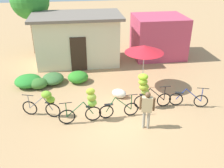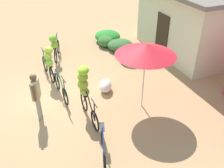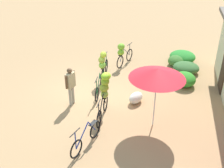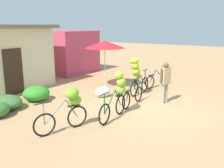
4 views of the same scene
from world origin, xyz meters
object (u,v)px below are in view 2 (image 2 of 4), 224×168
Objects in this scene: building_low at (187,22)px; bicycle_leftmost at (55,45)px; bicycle_near_pile at (48,61)px; bicycle_rightmost at (103,147)px; produce_sack at (106,86)px; bicycle_by_shop at (85,87)px; bicycle_center_loaded at (61,88)px; person_vendor at (36,92)px; market_umbrella at (146,50)px.

building_low is 3.28× the size of bicycle_leftmost.
bicycle_rightmost is (4.48, 0.54, -0.50)m from bicycle_near_pile.
bicycle_rightmost reaches higher than produce_sack.
bicycle_leftmost is (-1.48, -5.90, -0.77)m from building_low.
building_low reaches higher than bicycle_leftmost.
produce_sack is at bearing 132.75° from bicycle_by_shop.
person_vendor is at bearing -44.41° from bicycle_center_loaded.
bicycle_by_shop reaches higher than bicycle_leftmost.
building_low reaches higher than bicycle_center_loaded.
building_low is 6.61m from bicycle_center_loaded.
market_umbrella is 3.24× the size of produce_sack.
bicycle_center_loaded is 1.62m from produce_sack.
person_vendor is at bearing -103.25° from bicycle_by_shop.
market_umbrella is (3.11, -3.93, 0.57)m from building_low.
bicycle_near_pile is at bearing -18.95° from bicycle_leftmost.
bicycle_near_pile is 4.54m from bicycle_rightmost.
bicycle_by_shop is 2.05m from bicycle_rightmost.
produce_sack is (-1.33, -0.81, -1.87)m from market_umbrella.
building_low is at bearing 115.44° from bicycle_by_shop.
person_vendor is at bearing -18.93° from bicycle_near_pile.
bicycle_rightmost is at bearing -4.11° from bicycle_by_shop.
bicycle_near_pile is at bearing -88.04° from building_low.
bicycle_center_loaded is 1.43m from person_vendor.
building_low is at bearing 91.96° from bicycle_near_pile.
person_vendor reaches higher than produce_sack.
building_low is 6.45m from bicycle_by_shop.
person_vendor is at bearing -101.65° from market_umbrella.
building_low is 5.04m from market_umbrella.
bicycle_by_shop is (1.26, 0.53, 0.65)m from bicycle_center_loaded.
produce_sack is 2.68m from person_vendor.
bicycle_leftmost is at bearing -156.79° from market_umbrella.
bicycle_by_shop is (4.24, 0.09, 0.25)m from bicycle_leftmost.
market_umbrella is at bearing -51.70° from building_low.
building_low reaches higher than bicycle_by_shop.
bicycle_near_pile is at bearing -173.52° from bicycle_center_loaded.
bicycle_by_shop is at bearing 175.89° from bicycle_rightmost.
bicycle_rightmost is (1.94, -0.14, -0.65)m from bicycle_by_shop.
person_vendor reaches higher than bicycle_rightmost.
building_low is 3.16× the size of bicycle_center_loaded.
market_umbrella is at bearing 78.35° from person_vendor.
bicycle_leftmost is at bearing -160.45° from produce_sack.
bicycle_near_pile is 2.33m from person_vendor.
bicycle_leftmost is at bearing 171.66° from bicycle_center_loaded.
bicycle_near_pile is (1.70, -0.58, 0.10)m from bicycle_leftmost.
person_vendor reaches higher than bicycle_near_pile.
bicycle_center_loaded is at bearing 135.59° from person_vendor.
bicycle_leftmost is at bearing 161.05° from bicycle_near_pile.
produce_sack is at bearing 157.65° from bicycle_rightmost.
building_low reaches higher than market_umbrella.
bicycle_by_shop is at bearing -100.42° from market_umbrella.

